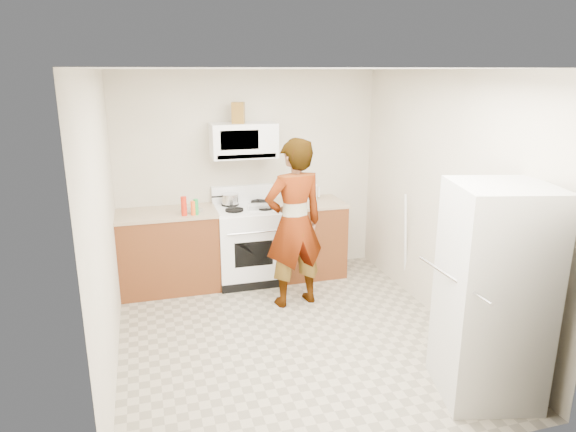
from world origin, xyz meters
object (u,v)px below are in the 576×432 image
object	(u,v)px
gas_range	(248,242)
microwave	(243,140)
fridge	(493,294)
saucepan	(230,199)
person	(294,224)
kettle	(311,192)

from	to	relation	value
gas_range	microwave	world-z (taller)	microwave
fridge	saucepan	size ratio (longest dim) A/B	8.43
microwave	fridge	world-z (taller)	microwave
person	fridge	size ratio (longest dim) A/B	1.08
microwave	person	xyz separation A→B (m)	(0.35, -0.91, -0.78)
gas_range	fridge	bearing A→B (deg)	-64.30
fridge	kettle	distance (m)	2.92
kettle	saucepan	distance (m)	1.01
microwave	kettle	size ratio (longest dim) A/B	4.07
saucepan	kettle	bearing A→B (deg)	-1.06
gas_range	microwave	xyz separation A→B (m)	(0.00, 0.13, 1.21)
kettle	fridge	bearing A→B (deg)	-84.24
fridge	person	bearing A→B (deg)	130.57
gas_range	fridge	size ratio (longest dim) A/B	0.66
gas_range	kettle	distance (m)	1.00
gas_range	kettle	world-z (taller)	gas_range
gas_range	person	distance (m)	0.96
fridge	saucepan	xyz separation A→B (m)	(-1.51, 2.89, 0.16)
kettle	microwave	bearing A→B (deg)	174.26
gas_range	kettle	bearing A→B (deg)	7.15
fridge	saucepan	distance (m)	3.26
gas_range	microwave	distance (m)	1.22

